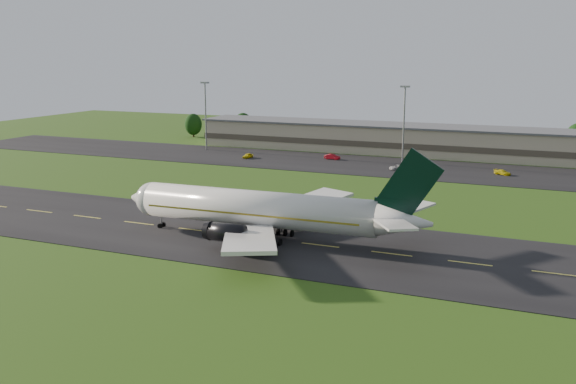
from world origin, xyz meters
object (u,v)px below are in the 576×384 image
at_px(light_mast_west, 205,108).
at_px(service_vehicle_b, 332,157).
at_px(light_mast_centre, 404,115).
at_px(service_vehicle_a, 248,156).
at_px(service_vehicle_c, 397,167).
at_px(airliner, 263,210).
at_px(service_vehicle_d, 503,172).
at_px(terminal, 421,141).

xyz_separation_m(light_mast_west, service_vehicle_b, (41.18, -2.82, -11.92)).
bearing_deg(light_mast_centre, service_vehicle_a, -166.51).
bearing_deg(light_mast_west, service_vehicle_a, -27.64).
xyz_separation_m(service_vehicle_b, service_vehicle_c, (20.21, -8.88, -0.13)).
distance_m(airliner, service_vehicle_a, 79.63).
bearing_deg(service_vehicle_d, light_mast_centre, 96.95).
bearing_deg(airliner, service_vehicle_a, 116.01).
xyz_separation_m(terminal, light_mast_west, (-61.40, -16.18, 8.75)).
bearing_deg(service_vehicle_a, terminal, 37.66).
bearing_deg(service_vehicle_a, light_mast_west, 158.55).
xyz_separation_m(airliner, terminal, (4.97, 96.15, -0.67)).
xyz_separation_m(light_mast_west, service_vehicle_a, (18.85, -9.87, -11.98)).
bearing_deg(airliner, service_vehicle_c, 83.65).
distance_m(light_mast_centre, service_vehicle_a, 43.98).
distance_m(terminal, light_mast_centre, 18.45).
distance_m(terminal, service_vehicle_d, 35.31).
height_order(terminal, service_vehicle_c, terminal).
relative_size(light_mast_west, service_vehicle_b, 4.65).
xyz_separation_m(service_vehicle_a, service_vehicle_c, (42.54, -1.83, -0.07)).
distance_m(service_vehicle_a, service_vehicle_d, 67.42).
height_order(light_mast_centre, service_vehicle_a, light_mast_centre).
bearing_deg(light_mast_west, service_vehicle_d, -5.75).
height_order(light_mast_centre, service_vehicle_d, light_mast_centre).
bearing_deg(service_vehicle_b, light_mast_centre, -74.82).
bearing_deg(service_vehicle_b, terminal, -40.12).
relative_size(service_vehicle_b, service_vehicle_c, 1.03).
bearing_deg(terminal, service_vehicle_c, -90.03).
xyz_separation_m(terminal, light_mast_centre, (-1.40, -16.18, 8.75)).
relative_size(airliner, service_vehicle_d, 12.58).
distance_m(airliner, service_vehicle_d, 77.37).
relative_size(light_mast_west, service_vehicle_d, 4.99).
bearing_deg(service_vehicle_b, service_vehicle_d, -90.76).
bearing_deg(airliner, service_vehicle_b, 98.99).
relative_size(airliner, service_vehicle_b, 11.73).
height_order(terminal, service_vehicle_d, terminal).
bearing_deg(airliner, terminal, 84.85).
bearing_deg(service_vehicle_a, service_vehicle_c, 3.73).
xyz_separation_m(service_vehicle_b, service_vehicle_d, (45.07, -5.87, -0.13)).
relative_size(light_mast_centre, service_vehicle_a, 5.24).
bearing_deg(airliner, service_vehicle_d, 65.10).
bearing_deg(service_vehicle_c, airliner, -51.54).
relative_size(light_mast_centre, service_vehicle_c, 4.79).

